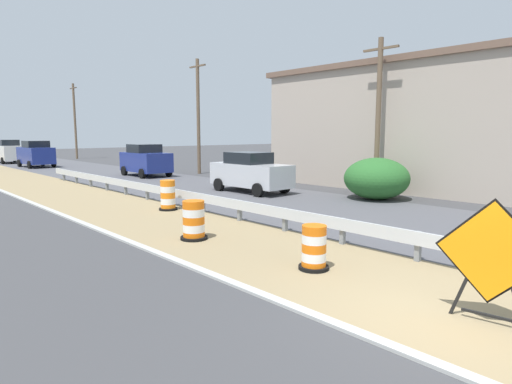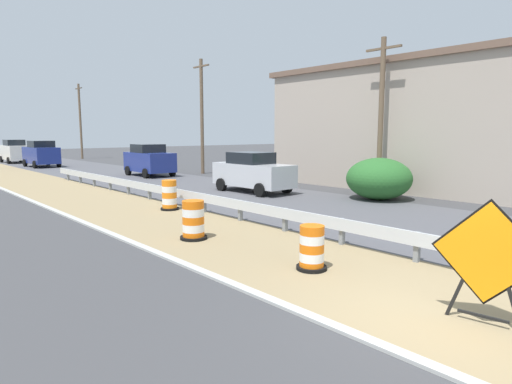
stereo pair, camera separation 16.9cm
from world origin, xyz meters
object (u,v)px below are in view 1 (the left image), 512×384
traffic_barrel_close (194,222)px  utility_pole_far (75,120)px  car_mid_far_lane (250,172)px  traffic_barrel_mid (168,196)px  car_trailing_near_lane (146,160)px  utility_pole_near (378,114)px  car_lead_near_lane (8,151)px  warning_sign_diamond (491,257)px  utility_pole_mid (198,115)px  traffic_barrel_nearest (314,250)px  car_lead_far_lane (36,154)px

traffic_barrel_close → utility_pole_far: size_ratio=0.13×
car_mid_far_lane → traffic_barrel_mid: bearing=-74.7°
car_trailing_near_lane → utility_pole_near: utility_pole_near is taller
traffic_barrel_close → car_lead_near_lane: car_lead_near_lane is taller
warning_sign_diamond → utility_pole_mid: bearing=-123.9°
traffic_barrel_nearest → car_trailing_near_lane: (7.30, 20.75, 0.64)m
car_lead_near_lane → car_lead_far_lane: 7.35m
car_trailing_near_lane → utility_pole_mid: size_ratio=0.51×
warning_sign_diamond → car_lead_near_lane: car_lead_near_lane is taller
utility_pole_far → car_lead_far_lane: bearing=-126.0°
warning_sign_diamond → car_trailing_near_lane: 25.34m
traffic_barrel_close → car_lead_far_lane: car_lead_far_lane is taller
warning_sign_diamond → car_mid_far_lane: bearing=-126.7°
car_lead_near_lane → car_mid_far_lane: bearing=-174.5°
traffic_barrel_mid → utility_pole_mid: size_ratio=0.14×
car_trailing_near_lane → car_mid_far_lane: 10.79m
warning_sign_diamond → car_lead_near_lane: (3.83, 44.85, 0.07)m
traffic_barrel_close → car_trailing_near_lane: size_ratio=0.26×
warning_sign_diamond → car_lead_far_lane: car_lead_far_lane is taller
warning_sign_diamond → car_lead_far_lane: bearing=-104.9°
traffic_barrel_nearest → utility_pole_near: (11.02, 5.32, 3.34)m
car_trailing_near_lane → utility_pole_far: utility_pole_far is taller
car_mid_far_lane → utility_pole_mid: (3.77, 9.68, 3.18)m
warning_sign_diamond → car_lead_far_lane: (4.24, 37.52, 0.07)m
traffic_barrel_close → car_mid_far_lane: car_mid_far_lane is taller
warning_sign_diamond → car_lead_near_lane: bearing=-103.3°
traffic_barrel_close → utility_pole_mid: utility_pole_mid is taller
car_lead_near_lane → utility_pole_near: bearing=-169.3°
car_lead_far_lane → traffic_barrel_nearest: bearing=171.5°
traffic_barrel_nearest → traffic_barrel_close: (-0.38, 3.93, 0.06)m
traffic_barrel_nearest → car_lead_near_lane: size_ratio=0.23×
traffic_barrel_nearest → car_trailing_near_lane: size_ratio=0.24×
car_mid_far_lane → utility_pole_mid: utility_pole_mid is taller
traffic_barrel_mid → car_trailing_near_lane: 13.69m
traffic_barrel_close → car_trailing_near_lane: (7.68, 16.82, 0.59)m
traffic_barrel_mid → traffic_barrel_close: bearing=-113.0°
car_trailing_near_lane → utility_pole_mid: 4.89m
traffic_barrel_nearest → car_trailing_near_lane: bearing=70.6°
traffic_barrel_mid → utility_pole_near: bearing=-17.7°
utility_pole_far → car_lead_near_lane: bearing=-163.0°
utility_pole_near → utility_pole_mid: bearing=90.4°
car_lead_near_lane → utility_pole_far: bearing=-73.7°
traffic_barrel_close → utility_pole_near: size_ratio=0.15×
traffic_barrel_close → car_mid_far_lane: 9.66m
traffic_barrel_nearest → utility_pole_near: size_ratio=0.13×
traffic_barrel_close → utility_pole_mid: bearing=54.2°
car_mid_far_lane → utility_pole_far: 34.05m
utility_pole_mid → utility_pole_far: size_ratio=0.96×
warning_sign_diamond → utility_pole_mid: (11.01, 23.13, 3.12)m
car_trailing_near_lane → utility_pole_near: size_ratio=0.56×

